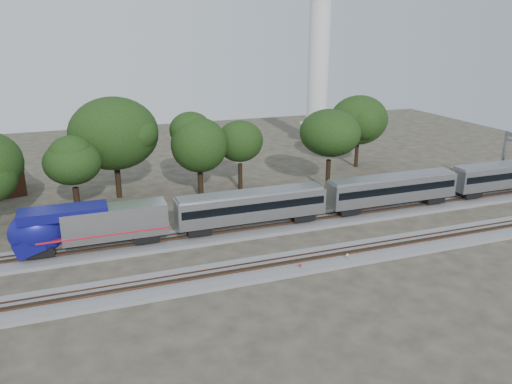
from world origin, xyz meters
TOP-DOWN VIEW (x-y plane):
  - ground at (0.00, 0.00)m, footprint 160.00×160.00m
  - track_far at (0.00, 6.00)m, footprint 160.00×5.00m
  - track_near at (0.00, -4.00)m, footprint 160.00×5.00m
  - train at (41.77, 6.00)m, footprint 132.32×3.23m
  - switch_stand_red at (3.85, -5.61)m, footprint 0.27×0.11m
  - switch_stand_white at (9.35, -5.27)m, footprint 0.31×0.08m
  - switch_lever at (6.31, -5.50)m, footprint 0.57×0.45m
  - tree_2 at (-16.60, 18.28)m, footprint 7.33×7.33m
  - tree_3 at (-10.90, 24.37)m, footprint 9.43×9.43m
  - tree_4 at (0.22, 20.69)m, footprint 7.72×7.72m
  - tree_5 at (6.64, 22.02)m, footprint 7.49×7.49m
  - tree_6 at (18.76, 17.10)m, footprint 8.87×8.87m
  - tree_7 at (29.75, 27.39)m, footprint 8.35×8.35m

SIDE VIEW (x-z plane):
  - ground at x=0.00m, z-range 0.00..0.00m
  - switch_lever at x=6.31m, z-range 0.00..0.30m
  - track_far at x=0.00m, z-range -0.16..0.57m
  - track_near at x=0.00m, z-range -0.16..0.57m
  - switch_stand_red at x=3.85m, z-range 0.12..0.99m
  - switch_stand_white at x=9.35m, z-range 0.13..1.10m
  - train at x=41.77m, z-range 0.91..5.67m
  - tree_2 at x=-16.60m, z-range 2.02..12.35m
  - tree_5 at x=6.64m, z-range 2.07..12.64m
  - tree_4 at x=0.22m, z-range 2.13..13.02m
  - tree_7 at x=29.75m, z-range 2.31..14.08m
  - tree_6 at x=18.76m, z-range 2.46..14.96m
  - tree_3 at x=-10.90m, z-range 2.62..15.91m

